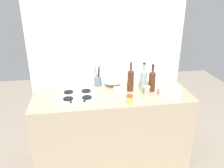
% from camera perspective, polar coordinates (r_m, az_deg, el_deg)
% --- Properties ---
extents(ground_plane, '(6.00, 6.00, 0.00)m').
position_cam_1_polar(ground_plane, '(3.08, -0.00, -17.80)').
color(ground_plane, gray).
rests_on(ground_plane, ground).
extents(counter_block, '(1.80, 0.70, 0.90)m').
position_cam_1_polar(counter_block, '(2.81, -0.00, -10.79)').
color(counter_block, tan).
rests_on(counter_block, ground).
extents(backsplash_panel, '(1.90, 0.06, 2.48)m').
position_cam_1_polar(backsplash_panel, '(2.83, -1.20, 7.08)').
color(backsplash_panel, silver).
rests_on(backsplash_panel, ground).
extents(stovetop_hob, '(0.40, 0.38, 0.04)m').
position_cam_1_polar(stovetop_hob, '(2.53, -8.74, -3.00)').
color(stovetop_hob, '#B2B2B7').
rests_on(stovetop_hob, counter_block).
extents(plate_stack, '(0.26, 0.26, 0.10)m').
position_cam_1_polar(plate_stack, '(2.60, 14.51, -1.97)').
color(plate_stack, silver).
rests_on(plate_stack, counter_block).
extents(wine_bottle_leftmost, '(0.07, 0.07, 0.35)m').
position_cam_1_polar(wine_bottle_leftmost, '(2.63, 4.75, 1.10)').
color(wine_bottle_leftmost, '#472314').
rests_on(wine_bottle_leftmost, counter_block).
extents(wine_bottle_mid_left, '(0.08, 0.08, 0.33)m').
position_cam_1_polar(wine_bottle_mid_left, '(2.65, 10.13, 0.87)').
color(wine_bottle_mid_left, '#472314').
rests_on(wine_bottle_mid_left, counter_block).
extents(wine_bottle_mid_right, '(0.07, 0.07, 0.34)m').
position_cam_1_polar(wine_bottle_mid_right, '(2.65, 7.98, 1.07)').
color(wine_bottle_mid_right, gray).
rests_on(wine_bottle_mid_right, counter_block).
extents(mixing_bowl, '(0.20, 0.20, 0.06)m').
position_cam_1_polar(mixing_bowl, '(2.77, 0.09, 0.04)').
color(mixing_bowl, beige).
rests_on(mixing_bowl, counter_block).
extents(butter_dish, '(0.15, 0.11, 0.05)m').
position_cam_1_polar(butter_dish, '(2.62, 1.98, -1.55)').
color(butter_dish, silver).
rests_on(butter_dish, counter_block).
extents(utensil_crock, '(0.09, 0.09, 0.27)m').
position_cam_1_polar(utensil_crock, '(2.78, -3.65, 0.90)').
color(utensil_crock, slate).
rests_on(utensil_crock, counter_block).
extents(condiment_jar_front, '(0.07, 0.07, 0.08)m').
position_cam_1_polar(condiment_jar_front, '(2.38, 4.49, -3.78)').
color(condiment_jar_front, gold).
rests_on(condiment_jar_front, counter_block).
extents(condiment_jar_rear, '(0.08, 0.08, 0.10)m').
position_cam_1_polar(condiment_jar_rear, '(2.58, 8.80, -1.62)').
color(condiment_jar_rear, '#9E998C').
rests_on(condiment_jar_rear, counter_block).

